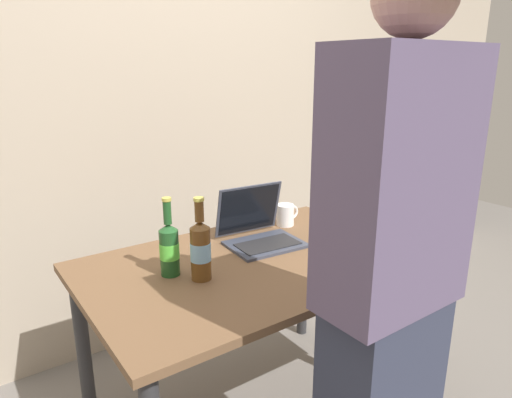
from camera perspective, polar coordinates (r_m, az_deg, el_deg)
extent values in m
cube|color=brown|center=(1.84, -0.43, -8.05)|extent=(1.31, 0.84, 0.03)
cylinder|color=#2D2D30|center=(2.16, 19.07, -15.93)|extent=(0.06, 0.06, 0.70)
cylinder|color=#2D2D30|center=(2.10, -20.68, -17.23)|extent=(0.06, 0.06, 0.70)
cylinder|color=#2D2D30|center=(2.58, 5.90, -9.55)|extent=(0.06, 0.06, 0.70)
cube|color=#383D4C|center=(1.97, 1.18, -5.66)|extent=(0.33, 0.25, 0.01)
cube|color=#232326|center=(1.95, 1.48, -5.62)|extent=(0.27, 0.16, 0.00)
cube|color=#383D4C|center=(2.04, -0.93, -1.26)|extent=(0.32, 0.08, 0.23)
cube|color=black|center=(2.04, -0.87, -1.29)|extent=(0.29, 0.07, 0.21)
cylinder|color=#1E5123|center=(1.71, -10.72, -6.59)|extent=(0.07, 0.07, 0.17)
cone|color=#1E5123|center=(1.67, -10.90, -3.47)|extent=(0.07, 0.07, 0.02)
cylinder|color=#1E5123|center=(1.65, -11.00, -1.66)|extent=(0.03, 0.03, 0.09)
cylinder|color=#BFB74C|center=(1.64, -11.09, -0.03)|extent=(0.03, 0.03, 0.01)
cylinder|color=#55CD3F|center=(1.70, -10.74, -6.32)|extent=(0.07, 0.07, 0.06)
cylinder|color=brown|center=(1.65, -6.90, -6.80)|extent=(0.07, 0.07, 0.19)
cone|color=brown|center=(1.61, -7.03, -3.21)|extent=(0.07, 0.07, 0.03)
cylinder|color=brown|center=(1.60, -7.09, -1.51)|extent=(0.03, 0.03, 0.08)
cylinder|color=#BFB74C|center=(1.58, -7.15, -0.02)|extent=(0.04, 0.04, 0.01)
cylinder|color=#7EB5DD|center=(1.65, -6.91, -6.49)|extent=(0.07, 0.07, 0.07)
cube|color=#594C6B|center=(1.19, 17.27, 1.90)|extent=(0.40, 0.21, 0.66)
cylinder|color=white|center=(2.20, 3.66, -1.99)|extent=(0.08, 0.08, 0.10)
torus|color=white|center=(2.23, 4.55, -1.66)|extent=(0.07, 0.01, 0.07)
cube|color=tan|center=(2.46, -12.68, 11.91)|extent=(6.00, 0.10, 2.60)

